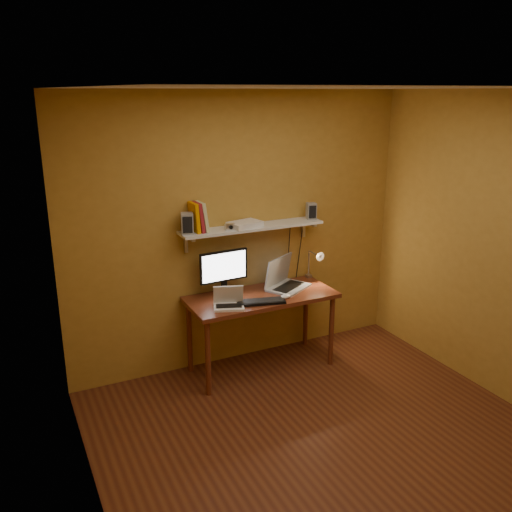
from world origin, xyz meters
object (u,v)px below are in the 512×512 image
shelf_camera (230,227)px  router (245,224)px  laptop (284,280)px  desk_lamp (315,261)px  netbook (229,301)px  speaker_right (311,211)px  wall_shelf (252,228)px  monitor (224,270)px  keyboard (261,302)px  mouse (285,296)px  speaker_left (187,224)px  desk (261,304)px

shelf_camera → router: shelf_camera is taller
laptop → desk_lamp: (0.37, 0.03, 0.13)m
netbook → shelf_camera: 0.67m
desk_lamp → speaker_right: bearing=106.4°
shelf_camera → router: bearing=15.6°
wall_shelf → monitor: bearing=-174.3°
laptop → desk_lamp: desk_lamp is taller
wall_shelf → monitor: wall_shelf is taller
speaker_right → desk_lamp: bearing=-58.8°
keyboard → mouse: (0.25, 0.00, 0.01)m
laptop → keyboard: size_ratio=1.14×
laptop → netbook: bearing=168.1°
wall_shelf → laptop: wall_shelf is taller
laptop → keyboard: (-0.38, -0.26, -0.07)m
netbook → desk_lamp: desk_lamp is taller
netbook → desk_lamp: bearing=33.4°
wall_shelf → netbook: size_ratio=4.47×
keyboard → speaker_left: speaker_left is taller
netbook → keyboard: bearing=11.2°
speaker_right → shelf_camera: bearing=-161.9°
monitor → router: bearing=3.4°
netbook → router: size_ratio=1.05×
laptop → wall_shelf: bearing=130.9°
laptop → desk_lamp: bearing=-24.7°
speaker_left → desk_lamp: bearing=14.0°
desk → speaker_right: speaker_right is taller
desk → speaker_right: size_ratio=8.79×
desk → desk_lamp: size_ratio=3.73×
desk → desk_lamp: 0.73m
laptop → speaker_left: 1.13m
keyboard → speaker_left: (-0.55, 0.35, 0.71)m
monitor → mouse: size_ratio=4.43×
laptop → shelf_camera: (-0.54, 0.05, 0.58)m
wall_shelf → desk_lamp: (0.66, -0.07, -0.40)m
monitor → shelf_camera: (0.06, -0.02, 0.41)m
mouse → desk_lamp: desk_lamp is taller
mouse → desk_lamp: 0.61m
wall_shelf → netbook: bearing=-140.5°
desk → mouse: size_ratio=13.06×
netbook → wall_shelf: bearing=59.4°
monitor → keyboard: size_ratio=1.09×
speaker_right → router: size_ratio=0.54×
netbook → shelf_camera: (0.14, 0.27, 0.60)m
keyboard → desk: bearing=76.5°
keyboard → desk_lamp: (0.75, 0.30, 0.20)m
wall_shelf → keyboard: 0.71m
laptop → speaker_left: speaker_left is taller
desk → monitor: size_ratio=2.95×
keyboard → router: size_ratio=1.47×
desk → mouse: 0.26m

